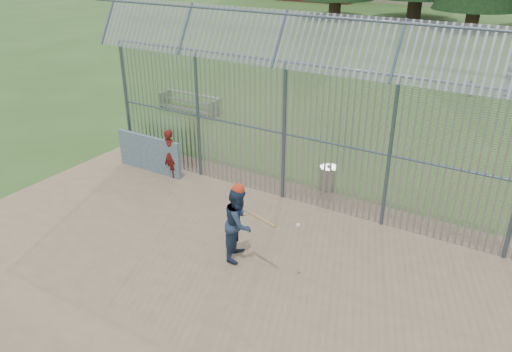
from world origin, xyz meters
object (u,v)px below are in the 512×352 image
Objects in this scene: onlooker at (170,153)px; trash_can at (328,178)px; dugout_wall at (149,154)px; bleacher at (190,102)px; batter at (239,223)px.

trash_can is at bearing -142.57° from onlooker.
dugout_wall is 3.05× the size of trash_can.
dugout_wall is at bearing -63.38° from bleacher.
trash_can is (0.34, 4.40, -0.54)m from batter.
batter is 4.44m from trash_can.
onlooker is at bearing 43.28° from batter.
dugout_wall is 5.81m from batter.
onlooker is (-4.30, 2.65, -0.11)m from batter.
dugout_wall is 5.80m from trash_can.
dugout_wall is 1.58× the size of onlooker.
onlooker is at bearing -56.65° from bleacher.
onlooker is at bearing -159.38° from trash_can.
batter reaches higher than bleacher.
batter is at bearing -26.80° from dugout_wall.
batter is 2.19× the size of trash_can.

